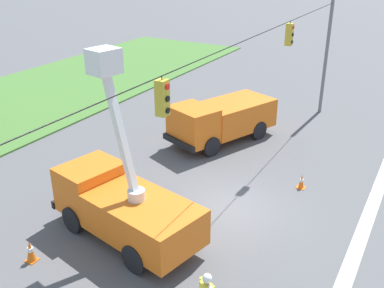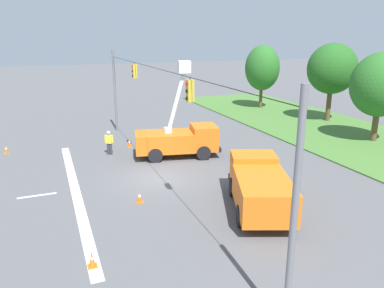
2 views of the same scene
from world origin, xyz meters
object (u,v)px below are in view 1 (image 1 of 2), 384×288
utility_truck_support_near (221,118)px  utility_truck_bucket_lift (123,203)px  traffic_cone_lane_edge_a (30,251)px  traffic_cone_lane_edge_b (301,181)px

utility_truck_support_near → utility_truck_bucket_lift: bearing=-175.3°
utility_truck_support_near → traffic_cone_lane_edge_a: bearing=175.1°
utility_truck_support_near → traffic_cone_lane_edge_a: size_ratio=8.10×
traffic_cone_lane_edge_b → utility_truck_support_near: bearing=60.8°
utility_truck_bucket_lift → utility_truck_support_near: (9.51, 0.77, -0.11)m
traffic_cone_lane_edge_a → traffic_cone_lane_edge_b: bearing=-34.5°
utility_truck_bucket_lift → utility_truck_support_near: size_ratio=1.04×
traffic_cone_lane_edge_a → utility_truck_support_near: bearing=-4.9°
traffic_cone_lane_edge_a → traffic_cone_lane_edge_b: size_ratio=1.25×
utility_truck_bucket_lift → traffic_cone_lane_edge_a: bearing=145.8°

